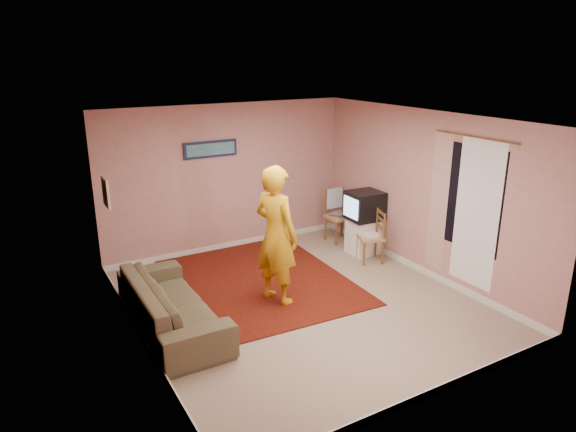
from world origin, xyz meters
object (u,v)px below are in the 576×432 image
crt_tv (364,206)px  chair_b (371,231)px  tv_cabinet (363,236)px  chair_a (340,211)px  person (276,235)px  sofa (172,304)px

crt_tv → chair_b: (-0.13, -0.37, -0.33)m
tv_cabinet → chair_a: (-0.01, 0.72, 0.28)m
crt_tv → person: bearing=-156.8°
sofa → person: (1.53, -0.01, 0.66)m
crt_tv → sofa: crt_tv is taller
tv_cabinet → chair_a: size_ratio=1.18×
chair_b → chair_a: bearing=-166.9°
tv_cabinet → chair_b: 0.46m
chair_a → sofa: bearing=-157.3°
tv_cabinet → chair_a: chair_a is taller
chair_a → sofa: chair_a is taller
sofa → person: bearing=-90.3°
chair_b → tv_cabinet: bearing=179.1°
sofa → chair_b: bearing=-82.5°
tv_cabinet → person: 2.47m
tv_cabinet → chair_a: 0.77m
chair_a → sofa: (-3.74, -1.55, -0.27)m
chair_b → person: person is taller
crt_tv → tv_cabinet: bearing=-0.0°
sofa → person: person is taller
chair_b → sofa: (-3.61, -0.47, -0.22)m
crt_tv → person: size_ratio=0.30×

